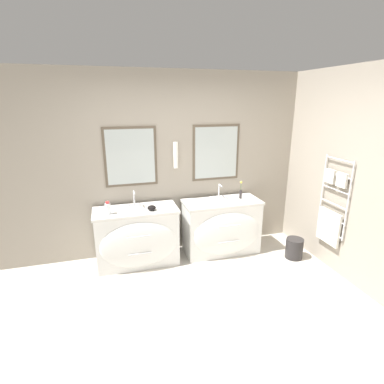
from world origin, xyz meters
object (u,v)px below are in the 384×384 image
at_px(vanity_right, 222,227).
at_px(flower_vase, 241,192).
at_px(toiletry_bottle, 108,208).
at_px(waste_bin, 294,248).
at_px(vanity_left, 137,237).
at_px(amenity_bowl, 152,208).

height_order(vanity_right, flower_vase, flower_vase).
xyz_separation_m(toiletry_bottle, waste_bin, (2.54, -0.41, -0.72)).
bearing_deg(flower_vase, vanity_left, -177.42).
distance_m(vanity_left, toiletry_bottle, 0.59).
distance_m(amenity_bowl, flower_vase, 1.35).
height_order(vanity_left, toiletry_bottle, toiletry_bottle).
relative_size(vanity_left, amenity_bowl, 9.85).
xyz_separation_m(toiletry_bottle, amenity_bowl, (0.56, -0.02, -0.04)).
distance_m(vanity_right, toiletry_bottle, 1.66).
bearing_deg(vanity_right, vanity_left, 180.00).
distance_m(vanity_right, amenity_bowl, 1.12).
bearing_deg(vanity_right, waste_bin, -25.89).
bearing_deg(waste_bin, toiletry_bottle, 170.87).
height_order(vanity_left, amenity_bowl, amenity_bowl).
distance_m(vanity_left, vanity_right, 1.24).
height_order(flower_vase, waste_bin, flower_vase).
height_order(vanity_left, waste_bin, vanity_left).
bearing_deg(vanity_right, amenity_bowl, -176.29).
bearing_deg(vanity_left, amenity_bowl, -18.28).
xyz_separation_m(flower_vase, waste_bin, (0.64, -0.53, -0.75)).
xyz_separation_m(vanity_right, waste_bin, (0.95, -0.46, -0.25)).
distance_m(vanity_left, amenity_bowl, 0.48).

